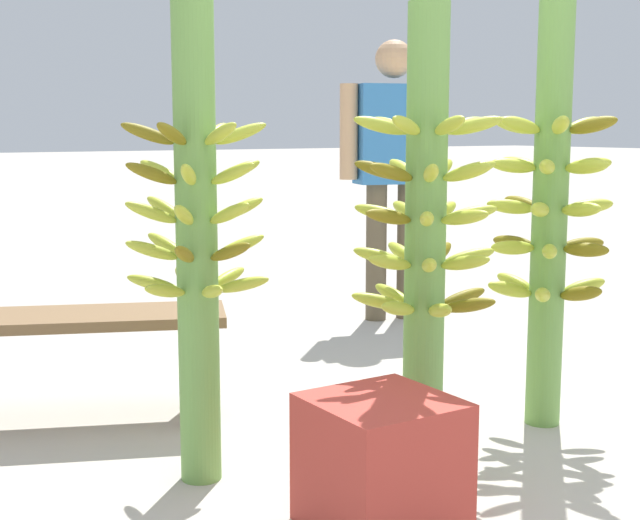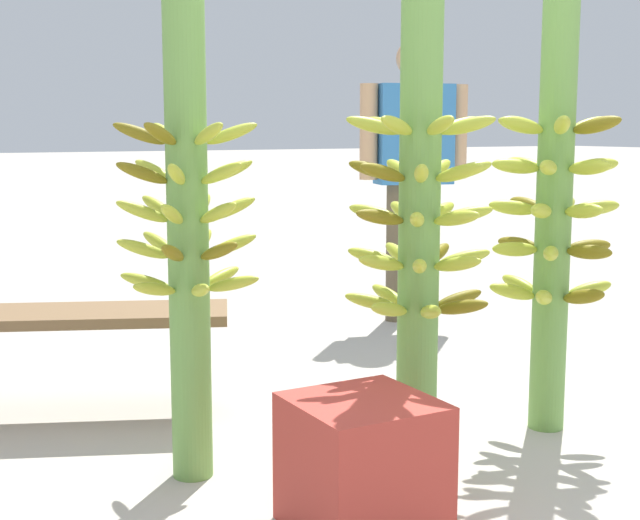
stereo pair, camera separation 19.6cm
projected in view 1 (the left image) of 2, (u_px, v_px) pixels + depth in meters
The scene contains 7 objects.
ground_plane at pixel (467, 480), 2.82m from camera, with size 80.00×80.00×0.00m, color #B2AA9E.
banana_stalk_left at pixel (196, 225), 2.72m from camera, with size 0.45×0.45×1.60m.
banana_stalk_center at pixel (425, 232), 2.87m from camera, with size 0.48×0.48×1.49m.
banana_stalk_right at pixel (550, 214), 3.25m from camera, with size 0.47×0.48×1.55m.
vendor_person at pixel (393, 156), 5.08m from camera, with size 0.63×0.30×1.60m.
market_bench at pixel (57, 332), 3.32m from camera, with size 1.28×0.81×0.42m.
produce_crate at pixel (382, 464), 2.46m from camera, with size 0.37×0.37×0.37m.
Camera 1 is at (-1.84, -2.01, 1.10)m, focal length 50.00 mm.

